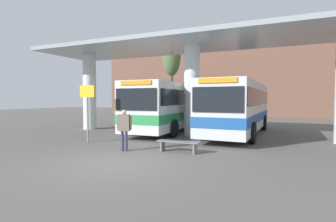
{
  "coord_description": "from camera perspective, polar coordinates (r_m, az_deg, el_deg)",
  "views": [
    {
      "loc": [
        5.18,
        -7.24,
        2.15
      ],
      "look_at": [
        0.0,
        4.26,
        1.6
      ],
      "focal_mm": 28.0,
      "sensor_mm": 36.0,
      "label": 1
    }
  ],
  "objects": [
    {
      "name": "info_sign_platform",
      "position": [
        13.73,
        -17.14,
        1.96
      ],
      "size": [
        0.9,
        0.09,
        2.87
      ],
      "color": "gray",
      "rests_on": "ground_plane"
    },
    {
      "name": "transit_bus_left_bay",
      "position": [
        18.53,
        1.27,
        1.31
      ],
      "size": [
        3.16,
        11.39,
        3.15
      ],
      "rotation": [
        0.0,
        0.0,
        3.19
      ],
      "color": "white",
      "rests_on": "ground_plane"
    },
    {
      "name": "transit_bus_center_bay",
      "position": [
        16.79,
        15.18,
        1.08
      ],
      "size": [
        2.86,
        10.7,
        3.13
      ],
      "rotation": [
        0.0,
        0.0,
        3.13
      ],
      "color": "silver",
      "rests_on": "ground_plane"
    },
    {
      "name": "poplar_tree_behind_left",
      "position": [
        27.95,
        0.78,
        11.81
      ],
      "size": [
        1.95,
        1.95,
        8.93
      ],
      "color": "brown",
      "rests_on": "ground_plane"
    },
    {
      "name": "ground_plane",
      "position": [
        9.16,
        -11.22,
        -11.13
      ],
      "size": [
        100.0,
        100.0,
        0.0
      ],
      "primitive_type": "plane",
      "color": "#605B56"
    },
    {
      "name": "parked_car_street",
      "position": [
        32.85,
        5.91,
        0.46
      ],
      "size": [
        4.26,
        2.14,
        2.04
      ],
      "rotation": [
        0.0,
        0.0,
        -0.03
      ],
      "color": "black",
      "rests_on": "ground_plane"
    },
    {
      "name": "station_canopy",
      "position": [
        16.05,
        5.22,
        11.27
      ],
      "size": [
        20.62,
        5.58,
        5.66
      ],
      "color": "silver",
      "rests_on": "ground_plane"
    },
    {
      "name": "pedestrian_waiting",
      "position": [
        11.07,
        -9.52,
        -3.22
      ],
      "size": [
        0.63,
        0.39,
        1.73
      ],
      "rotation": [
        0.0,
        0.0,
        0.36
      ],
      "color": "#333856",
      "rests_on": "ground_plane"
    },
    {
      "name": "waiting_bench_near_pillar",
      "position": [
        10.75,
        2.25,
        -7.18
      ],
      "size": [
        1.78,
        0.44,
        0.46
      ],
      "color": "slate",
      "rests_on": "ground_plane"
    },
    {
      "name": "townhouse_backdrop",
      "position": [
        35.06,
        15.79,
        9.27
      ],
      "size": [
        40.0,
        0.58,
        10.94
      ],
      "color": "brown",
      "rests_on": "ground_plane"
    }
  ]
}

